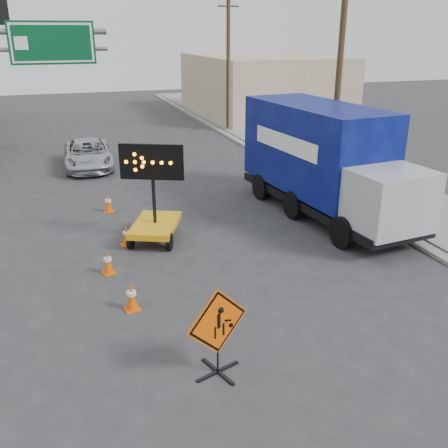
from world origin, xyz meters
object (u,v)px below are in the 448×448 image
arrow_board (155,219)px  pickup_truck (88,154)px  construction_sign (218,330)px  box_truck (324,167)px

arrow_board → pickup_truck: arrow_board is taller
construction_sign → pickup_truck: 17.51m
pickup_truck → box_truck: 12.54m
arrow_board → pickup_truck: 10.34m
pickup_truck → box_truck: box_truck is taller
arrow_board → pickup_truck: bearing=121.7°
pickup_truck → construction_sign: bearing=-84.4°
construction_sign → box_truck: box_truck is taller
pickup_truck → box_truck: size_ratio=0.57×
construction_sign → arrow_board: arrow_board is taller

